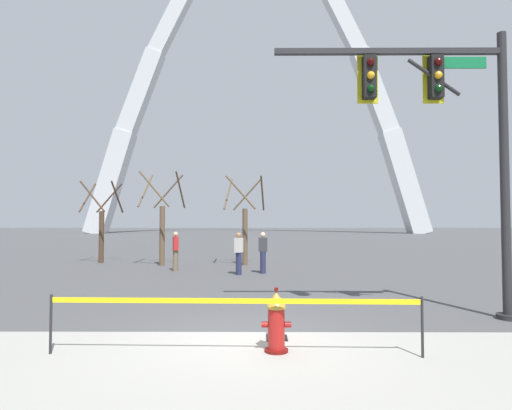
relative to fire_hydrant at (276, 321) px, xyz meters
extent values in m
plane|color=#474749|center=(-0.50, 0.96, -0.47)|extent=(240.00, 240.00, 0.00)
cylinder|color=#5E0F0D|center=(0.00, -0.01, -0.44)|extent=(0.36, 0.36, 0.05)
cylinder|color=maroon|center=(0.00, -0.01, -0.11)|extent=(0.26, 0.26, 0.62)
cylinder|color=#A8842D|center=(0.00, -0.01, 0.22)|extent=(0.30, 0.30, 0.04)
cone|color=#A8842D|center=(0.00, -0.01, 0.35)|extent=(0.30, 0.30, 0.22)
cylinder|color=#5E0F0D|center=(0.00, -0.01, 0.49)|extent=(0.06, 0.06, 0.06)
cylinder|color=maroon|center=(-0.18, -0.01, -0.04)|extent=(0.10, 0.09, 0.09)
cylinder|color=maroon|center=(0.18, -0.01, -0.04)|extent=(0.10, 0.09, 0.09)
cylinder|color=maroon|center=(0.00, 0.19, -0.14)|extent=(0.13, 0.14, 0.13)
cylinder|color=#5E0F0D|center=(0.00, 0.27, -0.14)|extent=(0.15, 0.03, 0.15)
cylinder|color=#232326|center=(-3.43, -0.14, -0.02)|extent=(0.04, 0.04, 0.90)
cylinder|color=#232326|center=(2.14, -0.28, -0.02)|extent=(0.04, 0.04, 0.90)
cube|color=yellow|center=(-0.64, -0.21, 0.35)|extent=(5.57, 0.15, 0.08)
cube|color=black|center=(0.04, 0.72, -0.45)|extent=(0.36, 0.36, 0.03)
cone|color=orange|center=(0.04, 0.72, -0.09)|extent=(0.28, 0.28, 0.70)
cylinder|color=white|center=(0.04, 0.72, -0.05)|extent=(0.17, 0.17, 0.08)
cylinder|color=#232326|center=(4.86, 2.20, 2.53)|extent=(0.18, 0.18, 6.00)
cylinder|color=#232326|center=(4.86, 2.20, -0.42)|extent=(0.44, 0.44, 0.10)
cube|color=#232326|center=(2.46, 2.20, 5.13)|extent=(4.80, 0.12, 0.12)
cylinder|color=#232326|center=(3.42, 2.20, 4.58)|extent=(1.11, 0.08, 0.81)
cube|color=black|center=(3.46, 2.20, 4.58)|extent=(0.26, 0.24, 0.90)
cube|color=gold|center=(3.46, 2.34, 4.58)|extent=(0.44, 0.03, 1.04)
sphere|color=#360606|center=(3.46, 2.07, 4.86)|extent=(0.16, 0.16, 0.16)
sphere|color=orange|center=(3.46, 2.07, 4.58)|extent=(0.16, 0.16, 0.16)
sphere|color=black|center=(3.46, 2.07, 4.30)|extent=(0.16, 0.16, 0.16)
cube|color=black|center=(2.06, 2.20, 4.58)|extent=(0.26, 0.24, 0.90)
cube|color=gold|center=(2.06, 2.34, 4.58)|extent=(0.44, 0.03, 1.04)
sphere|color=#360606|center=(2.06, 2.07, 4.86)|extent=(0.16, 0.16, 0.16)
sphere|color=orange|center=(2.06, 2.07, 4.58)|extent=(0.16, 0.16, 0.16)
sphere|color=black|center=(2.06, 2.07, 4.30)|extent=(0.16, 0.16, 0.16)
cube|color=#0F6638|center=(4.06, 2.18, 4.88)|extent=(0.90, 0.04, 0.24)
cube|color=silver|center=(-25.09, 63.32, 8.01)|extent=(7.99, 3.17, 17.93)
cube|color=silver|center=(-20.17, 63.32, 23.26)|extent=(7.62, 2.83, 14.62)
cube|color=silver|center=(-15.26, 63.32, 35.13)|extent=(7.21, 2.50, 11.35)
cube|color=silver|center=(14.26, 63.32, 35.13)|extent=(7.21, 2.50, 11.35)
cube|color=silver|center=(19.17, 63.32, 23.26)|extent=(7.62, 2.83, 14.62)
cube|color=silver|center=(24.09, 63.32, 8.01)|extent=(7.99, 3.17, 17.93)
cylinder|color=#473323|center=(-7.93, 13.86, 0.79)|extent=(0.24, 0.24, 2.51)
cylinder|color=#473323|center=(-8.69, 14.01, 2.72)|extent=(0.35, 1.35, 1.50)
cylinder|color=#473323|center=(-7.15, 13.78, 2.72)|extent=(0.22, 1.37, 1.50)
cylinder|color=#473323|center=(-7.85, 14.63, 2.72)|extent=(1.37, 0.22, 1.50)
cylinder|color=#473323|center=(-8.10, 13.10, 2.72)|extent=(1.35, 0.37, 1.50)
cylinder|color=brown|center=(-4.68, 12.61, 0.89)|extent=(0.24, 0.24, 2.71)
cylinder|color=brown|center=(-5.50, 12.77, 2.98)|extent=(0.37, 1.46, 1.62)
cylinder|color=brown|center=(-3.84, 12.52, 2.98)|extent=(0.23, 1.47, 1.62)
cylinder|color=brown|center=(-4.60, 13.45, 2.98)|extent=(1.47, 0.23, 1.62)
cylinder|color=brown|center=(-4.86, 11.79, 2.98)|extent=(1.45, 0.40, 1.62)
cylinder|color=brown|center=(-0.90, 12.87, 0.83)|extent=(0.24, 0.24, 2.60)
cylinder|color=brown|center=(-1.70, 13.03, 2.84)|extent=(0.36, 1.40, 1.56)
cylinder|color=brown|center=(-0.10, 12.79, 2.84)|extent=(0.22, 1.41, 1.56)
cylinder|color=brown|center=(-0.82, 13.68, 2.84)|extent=(1.41, 0.22, 1.56)
cylinder|color=brown|center=(-1.08, 12.08, 2.84)|extent=(1.40, 0.38, 1.56)
cylinder|color=#232847|center=(-0.10, 9.75, -0.05)|extent=(0.22, 0.22, 0.84)
cube|color=#333338|center=(-0.10, 9.75, 0.64)|extent=(0.34, 0.20, 0.54)
sphere|color=beige|center=(-0.10, 9.75, 1.02)|extent=(0.20, 0.20, 0.20)
cylinder|color=brown|center=(-3.64, 10.47, -0.05)|extent=(0.22, 0.22, 0.84)
cube|color=#B22323|center=(-3.64, 10.47, 0.64)|extent=(0.30, 0.39, 0.54)
sphere|color=tan|center=(-3.64, 10.47, 1.02)|extent=(0.20, 0.20, 0.20)
cylinder|color=#232847|center=(-1.02, 9.34, -0.05)|extent=(0.22, 0.22, 0.84)
cube|color=beige|center=(-1.02, 9.34, 0.64)|extent=(0.34, 0.39, 0.54)
sphere|color=#936B4C|center=(-1.02, 9.34, 1.02)|extent=(0.20, 0.20, 0.20)
camera|label=1|loc=(-0.27, -6.54, 1.55)|focal=29.46mm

